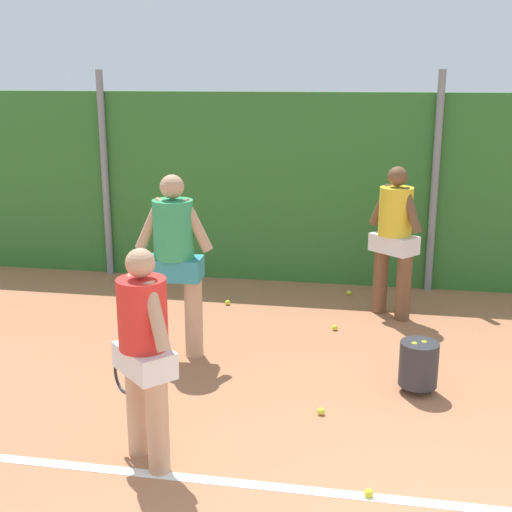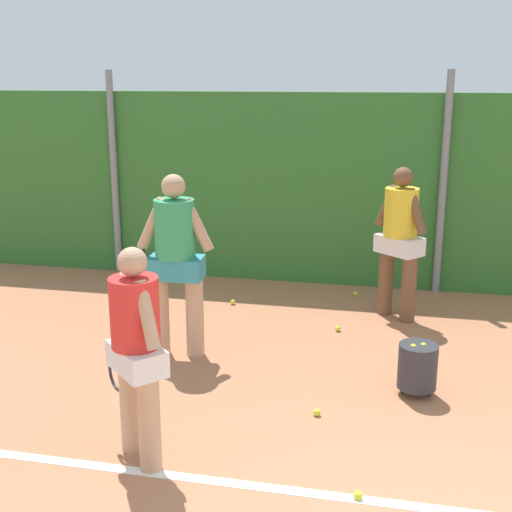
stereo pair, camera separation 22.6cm
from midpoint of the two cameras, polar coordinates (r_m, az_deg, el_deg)
The scene contains 15 objects.
ground_plane at distance 5.77m, azimuth 15.96°, elevation -15.54°, with size 24.78×24.78×0.00m, color #B2704C.
hedge_fence_backdrop at distance 9.48m, azimuth 14.11°, elevation 5.20°, with size 16.11×0.25×2.66m, color #33702D.
fence_post_left at distance 10.08m, azimuth -13.31°, elevation 6.67°, with size 0.10×0.10×2.96m, color gray.
fence_post_center at distance 9.28m, azimuth 14.23°, elevation 5.92°, with size 0.10×0.10×2.96m, color gray.
court_baseline_paint at distance 5.13m, azimuth 16.79°, elevation -19.77°, with size 11.77×0.10×0.01m, color white.
player_foreground_near at distance 5.08m, azimuth -10.76°, elevation -7.55°, with size 0.64×0.55×1.70m.
player_midcourt at distance 6.96m, azimuth -7.89°, elevation -0.07°, with size 0.87×0.41×1.93m.
player_backcourt_far at distance 8.22m, azimuth 10.88°, elevation 1.85°, with size 0.63×0.59×1.85m.
ball_hopper at distance 6.48m, azimuth 12.63°, elevation -8.89°, with size 0.36×0.36×0.51m.
tennis_ball_1 at distance 8.75m, azimuth -3.16°, elevation -3.95°, with size 0.07×0.07×0.07m, color #CCDB33.
tennis_ball_6 at distance 5.07m, azimuth 8.20°, elevation -19.26°, with size 0.07×0.07×0.07m, color #CCDB33.
tennis_ball_7 at distance 9.20m, azimuth 7.17°, elevation -3.10°, with size 0.07×0.07×0.07m, color #CCDB33.
tennis_ball_8 at distance 7.49m, azimuth -12.70°, elevation -7.69°, with size 0.07×0.07×0.07m, color #CCDB33.
tennis_ball_10 at distance 6.07m, azimuth 4.44°, elevation -12.99°, with size 0.07×0.07×0.07m, color #CCDB33.
tennis_ball_12 at distance 7.93m, azimuth 5.87°, elevation -6.06°, with size 0.07×0.07×0.07m, color #CCDB33.
Camera 1 is at (-0.77, -3.15, 2.88)m, focal length 47.22 mm.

